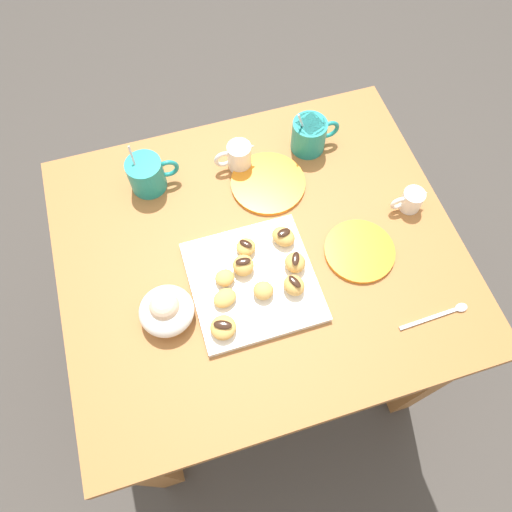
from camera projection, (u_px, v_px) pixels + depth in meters
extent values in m
plane|color=#423D38|center=(258.00, 343.00, 1.80)|extent=(8.00, 8.00, 0.00)
cube|color=#A36633|center=(259.00, 253.00, 1.14)|extent=(0.93, 0.81, 0.04)
cube|color=#A36633|center=(152.00, 467.00, 1.28)|extent=(0.07, 0.07, 0.72)
cube|color=#A36633|center=(428.00, 378.00, 1.38)|extent=(0.07, 0.07, 0.72)
cube|color=#A36633|center=(110.00, 248.00, 1.57)|extent=(0.07, 0.07, 0.72)
cube|color=#A36633|center=(340.00, 188.00, 1.68)|extent=(0.07, 0.07, 0.72)
cube|color=white|center=(253.00, 282.00, 1.08)|extent=(0.27, 0.27, 0.02)
cylinder|color=teal|center=(146.00, 175.00, 1.17)|extent=(0.09, 0.09, 0.09)
torus|color=teal|center=(168.00, 169.00, 1.17)|extent=(0.06, 0.01, 0.06)
cylinder|color=#331E11|center=(143.00, 165.00, 1.13)|extent=(0.08, 0.08, 0.01)
cylinder|color=silver|center=(136.00, 168.00, 1.13)|extent=(0.01, 0.05, 0.11)
cylinder|color=teal|center=(309.00, 136.00, 1.22)|extent=(0.09, 0.09, 0.09)
torus|color=teal|center=(329.00, 130.00, 1.22)|extent=(0.06, 0.01, 0.06)
cylinder|color=#331E11|center=(310.00, 125.00, 1.19)|extent=(0.08, 0.08, 0.01)
cylinder|color=silver|center=(303.00, 128.00, 1.19)|extent=(0.04, 0.01, 0.11)
cylinder|color=white|center=(239.00, 156.00, 1.20)|extent=(0.06, 0.06, 0.07)
cone|color=white|center=(250.00, 147.00, 1.18)|extent=(0.02, 0.02, 0.02)
torus|color=white|center=(224.00, 159.00, 1.19)|extent=(0.05, 0.01, 0.05)
cylinder|color=white|center=(239.00, 148.00, 1.17)|extent=(0.05, 0.05, 0.01)
ellipsoid|color=white|center=(167.00, 311.00, 1.02)|extent=(0.12, 0.12, 0.06)
sphere|color=beige|center=(165.00, 307.00, 1.00)|extent=(0.06, 0.06, 0.06)
ellipsoid|color=green|center=(169.00, 302.00, 0.99)|extent=(0.03, 0.03, 0.01)
cylinder|color=white|center=(412.00, 200.00, 1.15)|extent=(0.05, 0.05, 0.05)
cone|color=white|center=(423.00, 193.00, 1.14)|extent=(0.02, 0.02, 0.02)
torus|color=white|center=(398.00, 203.00, 1.15)|extent=(0.04, 0.01, 0.04)
cylinder|color=black|center=(414.00, 195.00, 1.13)|extent=(0.04, 0.04, 0.01)
cylinder|color=orange|center=(359.00, 251.00, 1.12)|extent=(0.16, 0.16, 0.01)
cylinder|color=orange|center=(268.00, 183.00, 1.20)|extent=(0.19, 0.19, 0.01)
cube|color=silver|center=(431.00, 318.00, 1.05)|extent=(0.15, 0.01, 0.00)
ellipsoid|color=silver|center=(461.00, 307.00, 1.06)|extent=(0.03, 0.02, 0.01)
ellipsoid|color=#DBA351|center=(294.00, 285.00, 1.05)|extent=(0.06, 0.06, 0.04)
ellipsoid|color=black|center=(295.00, 282.00, 1.03)|extent=(0.03, 0.04, 0.00)
ellipsoid|color=#DBA351|center=(245.00, 245.00, 1.09)|extent=(0.06, 0.06, 0.03)
ellipsoid|color=black|center=(245.00, 242.00, 1.08)|extent=(0.03, 0.03, 0.00)
ellipsoid|color=#DBA351|center=(225.00, 298.00, 1.04)|extent=(0.06, 0.05, 0.03)
ellipsoid|color=#DBA351|center=(263.00, 290.00, 1.04)|extent=(0.06, 0.06, 0.03)
ellipsoid|color=#DBA351|center=(225.00, 278.00, 1.06)|extent=(0.05, 0.05, 0.03)
ellipsoid|color=#DBA351|center=(243.00, 265.00, 1.07)|extent=(0.06, 0.06, 0.04)
ellipsoid|color=black|center=(243.00, 261.00, 1.05)|extent=(0.04, 0.02, 0.00)
ellipsoid|color=#DBA351|center=(283.00, 235.00, 1.10)|extent=(0.07, 0.07, 0.03)
ellipsoid|color=black|center=(283.00, 231.00, 1.09)|extent=(0.04, 0.03, 0.00)
ellipsoid|color=#DBA351|center=(295.00, 263.00, 1.07)|extent=(0.05, 0.05, 0.04)
ellipsoid|color=black|center=(296.00, 258.00, 1.05)|extent=(0.03, 0.04, 0.00)
ellipsoid|color=#DBA351|center=(223.00, 327.00, 1.01)|extent=(0.08, 0.08, 0.03)
ellipsoid|color=black|center=(223.00, 325.00, 0.99)|extent=(0.04, 0.03, 0.00)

